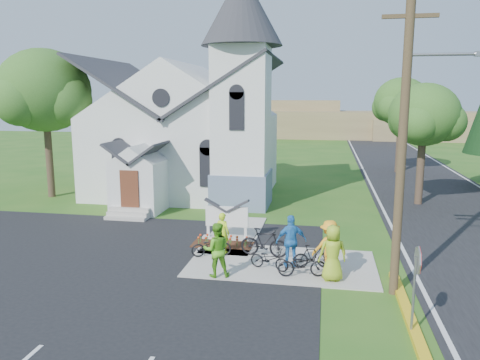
% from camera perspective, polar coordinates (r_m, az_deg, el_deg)
% --- Properties ---
extents(ground, '(120.00, 120.00, 0.00)m').
position_cam_1_polar(ground, '(17.83, 0.07, -10.48)').
color(ground, '#285C1A').
rests_on(ground, ground).
extents(parking_lot, '(20.00, 16.00, 0.02)m').
position_cam_1_polar(parking_lot, '(18.63, -23.22, -10.40)').
color(parking_lot, black).
rests_on(parking_lot, ground).
extents(road, '(8.00, 90.00, 0.02)m').
position_cam_1_polar(road, '(32.80, 22.52, -1.63)').
color(road, black).
rests_on(road, ground).
extents(sidewalk, '(7.00, 4.00, 0.05)m').
position_cam_1_polar(sidewalk, '(18.10, 5.11, -10.12)').
color(sidewalk, '#ABA59A').
rests_on(sidewalk, ground).
extents(church, '(12.35, 12.00, 13.00)m').
position_cam_1_polar(church, '(30.12, -6.01, 8.16)').
color(church, white).
rests_on(church, ground).
extents(church_sign, '(2.20, 0.40, 1.70)m').
position_cam_1_polar(church_sign, '(20.74, -1.61, -4.53)').
color(church_sign, '#ABA59A').
rests_on(church_sign, ground).
extents(flower_bed, '(2.60, 1.10, 0.07)m').
position_cam_1_polar(flower_bed, '(20.17, -2.13, -7.89)').
color(flower_bed, '#3A1D0F').
rests_on(flower_bed, ground).
extents(utility_pole, '(3.45, 0.28, 10.00)m').
position_cam_1_polar(utility_pole, '(15.13, 19.54, 6.22)').
color(utility_pole, '#413120').
rests_on(utility_pole, ground).
extents(stop_sign, '(0.11, 0.76, 2.48)m').
position_cam_1_polar(stop_sign, '(13.25, 20.73, -10.43)').
color(stop_sign, gray).
rests_on(stop_sign, ground).
extents(tree_lot_corner, '(5.60, 5.60, 9.15)m').
position_cam_1_polar(tree_lot_corner, '(31.40, -22.74, 10.00)').
color(tree_lot_corner, '#3B2E20').
rests_on(tree_lot_corner, ground).
extents(tree_road_near, '(4.00, 4.00, 7.05)m').
position_cam_1_polar(tree_road_near, '(28.97, 21.53, 7.35)').
color(tree_road_near, '#3B2E20').
rests_on(tree_road_near, ground).
extents(tree_road_mid, '(4.40, 4.40, 7.80)m').
position_cam_1_polar(tree_road_mid, '(40.86, 19.07, 8.94)').
color(tree_road_mid, '#3B2E20').
rests_on(tree_road_mid, ground).
extents(distant_hills, '(61.00, 10.00, 5.60)m').
position_cam_1_polar(distant_hills, '(72.86, 10.71, 6.81)').
color(distant_hills, olive).
rests_on(distant_hills, ground).
extents(cyclist_0, '(0.70, 0.57, 1.66)m').
position_cam_1_polar(cyclist_0, '(18.95, -2.14, -6.42)').
color(cyclist_0, '#C1EB1B').
rests_on(cyclist_0, sidewalk).
extents(bike_0, '(1.67, 1.07, 0.83)m').
position_cam_1_polar(bike_0, '(18.65, -3.52, -8.04)').
color(bike_0, black).
rests_on(bike_0, sidewalk).
extents(cyclist_1, '(1.11, 0.96, 1.94)m').
position_cam_1_polar(cyclist_1, '(16.51, -2.89, -8.48)').
color(cyclist_1, '#59AF20').
rests_on(cyclist_1, sidewalk).
extents(bike_1, '(1.95, 0.74, 1.14)m').
position_cam_1_polar(bike_1, '(18.57, 2.95, -7.61)').
color(bike_1, black).
rests_on(bike_1, sidewalk).
extents(cyclist_2, '(1.24, 0.80, 1.96)m').
position_cam_1_polar(cyclist_2, '(17.49, 6.26, -7.40)').
color(cyclist_2, '#287AC9').
rests_on(cyclist_2, sidewalk).
extents(bike_2, '(1.61, 0.98, 0.80)m').
position_cam_1_polar(bike_2, '(17.30, 3.60, -9.59)').
color(bike_2, black).
rests_on(bike_2, sidewalk).
extents(cyclist_3, '(1.39, 1.03, 1.91)m').
position_cam_1_polar(cyclist_3, '(17.15, 10.84, -7.96)').
color(cyclist_3, '#FC9F1C').
rests_on(cyclist_3, sidewalk).
extents(bike_3, '(1.56, 0.79, 0.90)m').
position_cam_1_polar(bike_3, '(17.59, 8.87, -9.18)').
color(bike_3, black).
rests_on(bike_3, sidewalk).
extents(cyclist_4, '(1.07, 0.81, 1.96)m').
position_cam_1_polar(cyclist_4, '(16.43, 11.23, -8.72)').
color(cyclist_4, '#96B622').
rests_on(cyclist_4, sidewalk).
extents(bike_4, '(1.80, 0.91, 0.90)m').
position_cam_1_polar(bike_4, '(16.76, 7.59, -10.14)').
color(bike_4, black).
rests_on(bike_4, sidewalk).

